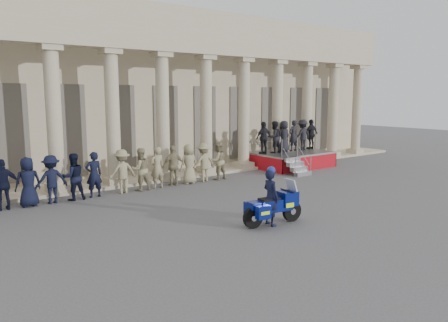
% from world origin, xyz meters
% --- Properties ---
extents(ground, '(90.00, 90.00, 0.00)m').
position_xyz_m(ground, '(0.00, 0.00, 0.00)').
color(ground, '#48484B').
rests_on(ground, ground).
extents(building, '(40.00, 12.50, 9.00)m').
position_xyz_m(building, '(-0.00, 14.74, 4.52)').
color(building, tan).
rests_on(building, ground).
extents(officer_rank, '(19.51, 0.73, 1.92)m').
position_xyz_m(officer_rank, '(-5.59, 6.57, 0.96)').
color(officer_rank, black).
rests_on(officer_rank, ground).
extents(reviewing_stand, '(5.08, 4.25, 2.76)m').
position_xyz_m(reviewing_stand, '(9.40, 7.17, 1.55)').
color(reviewing_stand, gray).
rests_on(reviewing_stand, ground).
extents(motorcycle, '(2.28, 1.00, 1.47)m').
position_xyz_m(motorcycle, '(0.40, -0.84, 0.63)').
color(motorcycle, black).
rests_on(motorcycle, ground).
extents(rider, '(0.53, 0.73, 1.96)m').
position_xyz_m(rider, '(0.28, -0.83, 0.97)').
color(rider, black).
rests_on(rider, ground).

